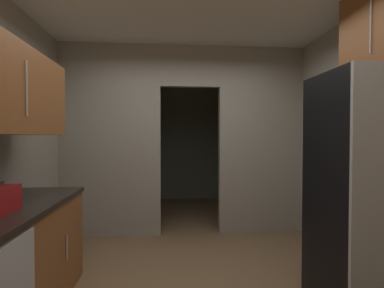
% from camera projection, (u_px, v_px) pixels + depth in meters
% --- Properties ---
extents(kitchen_overhead_slab, '(3.86, 7.43, 0.06)m').
position_uv_depth(kitchen_overhead_slab, '(191.00, 6.00, 2.97)').
color(kitchen_overhead_slab, silver).
extents(kitchen_partition, '(3.46, 0.12, 2.70)m').
position_uv_depth(kitchen_partition, '(183.00, 135.00, 4.19)').
color(kitchen_partition, '#9E998C').
rests_on(kitchen_partition, ground).
extents(adjoining_room_shell, '(3.46, 2.45, 2.70)m').
position_uv_depth(adjoining_room_shell, '(179.00, 139.00, 5.89)').
color(adjoining_room_shell, gray).
rests_on(adjoining_room_shell, ground).
extents(refrigerator, '(0.81, 0.71, 1.89)m').
position_uv_depth(refrigerator, '(373.00, 196.00, 2.25)').
color(refrigerator, black).
rests_on(refrigerator, ground).
extents(lower_cabinet_run, '(0.63, 1.82, 0.89)m').
position_uv_depth(lower_cabinet_run, '(2.00, 272.00, 2.04)').
color(lower_cabinet_run, brown).
rests_on(lower_cabinet_run, ground).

